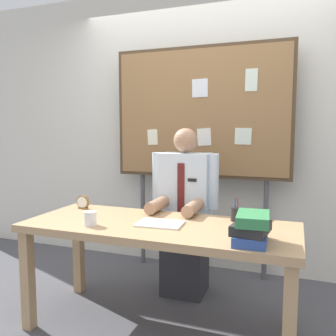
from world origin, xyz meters
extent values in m
plane|color=#4C4C51|center=(0.00, 0.00, 0.00)|extent=(12.00, 12.00, 0.00)
cube|color=silver|center=(0.00, 1.24, 1.35)|extent=(6.40, 0.08, 2.70)
cube|color=tan|center=(0.00, 0.00, 0.71)|extent=(1.78, 0.71, 0.05)
cube|color=tan|center=(-0.83, -0.30, 0.34)|extent=(0.07, 0.07, 0.68)
cube|color=tan|center=(0.83, -0.30, 0.34)|extent=(0.07, 0.07, 0.68)
cube|color=tan|center=(-0.83, 0.30, 0.34)|extent=(0.07, 0.07, 0.68)
cube|color=tan|center=(0.83, 0.30, 0.34)|extent=(0.07, 0.07, 0.68)
cube|color=#2D2D33|center=(0.00, 0.58, 0.22)|extent=(0.34, 0.30, 0.44)
cube|color=silver|center=(0.00, 0.58, 0.80)|extent=(0.40, 0.22, 0.72)
sphere|color=#A87A5B|center=(0.00, 0.58, 1.26)|extent=(0.19, 0.19, 0.19)
cylinder|color=silver|center=(-0.23, 0.56, 0.95)|extent=(0.09, 0.09, 0.43)
cylinder|color=silver|center=(0.23, 0.56, 0.95)|extent=(0.09, 0.09, 0.43)
cylinder|color=#A87A5B|center=(-0.14, 0.32, 0.78)|extent=(0.09, 0.30, 0.09)
cylinder|color=#A87A5B|center=(0.14, 0.32, 0.78)|extent=(0.09, 0.30, 0.09)
cube|color=#591919|center=(0.00, 0.47, 0.85)|extent=(0.06, 0.01, 0.47)
cube|color=black|center=(0.09, 0.47, 0.96)|extent=(0.07, 0.01, 0.02)
cube|color=#4C3823|center=(0.00, 1.04, 1.50)|extent=(1.63, 0.05, 1.18)
cube|color=olive|center=(0.00, 1.03, 1.50)|extent=(1.57, 0.04, 1.12)
cylinder|color=#59595E|center=(-0.60, 1.07, 0.47)|extent=(0.04, 0.04, 0.94)
cylinder|color=#59595E|center=(0.60, 1.07, 0.47)|extent=(0.04, 0.04, 0.94)
cube|color=#F4EFCC|center=(-0.46, 1.00, 1.27)|extent=(0.11, 0.00, 0.15)
cube|color=silver|center=(0.39, 1.00, 1.29)|extent=(0.14, 0.00, 0.15)
cube|color=silver|center=(0.45, 1.00, 1.76)|extent=(0.10, 0.00, 0.19)
cube|color=white|center=(0.04, 1.00, 1.28)|extent=(0.13, 0.00, 0.16)
cube|color=white|center=(0.00, 1.00, 1.71)|extent=(0.15, 0.00, 0.16)
cube|color=#2D4C99|center=(0.61, -0.19, 0.76)|extent=(0.18, 0.26, 0.05)
cube|color=#262626|center=(0.62, -0.20, 0.81)|extent=(0.21, 0.26, 0.06)
cube|color=#337F47|center=(0.63, -0.21, 0.87)|extent=(0.19, 0.26, 0.06)
cube|color=white|center=(0.02, -0.02, 0.74)|extent=(0.31, 0.23, 0.01)
cylinder|color=olive|center=(-0.72, 0.21, 0.78)|extent=(0.10, 0.02, 0.10)
cylinder|color=white|center=(-0.72, 0.19, 0.78)|extent=(0.09, 0.00, 0.09)
cube|color=olive|center=(-0.72, 0.21, 0.74)|extent=(0.07, 0.04, 0.01)
cylinder|color=white|center=(-0.40, -0.19, 0.78)|extent=(0.08, 0.08, 0.09)
cylinder|color=#262626|center=(0.46, 0.24, 0.78)|extent=(0.07, 0.07, 0.09)
cylinder|color=#263399|center=(0.46, 0.23, 0.82)|extent=(0.01, 0.01, 0.15)
cylinder|color=maroon|center=(0.47, 0.24, 0.82)|extent=(0.01, 0.01, 0.15)
camera|label=1|loc=(0.83, -2.11, 1.35)|focal=37.81mm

